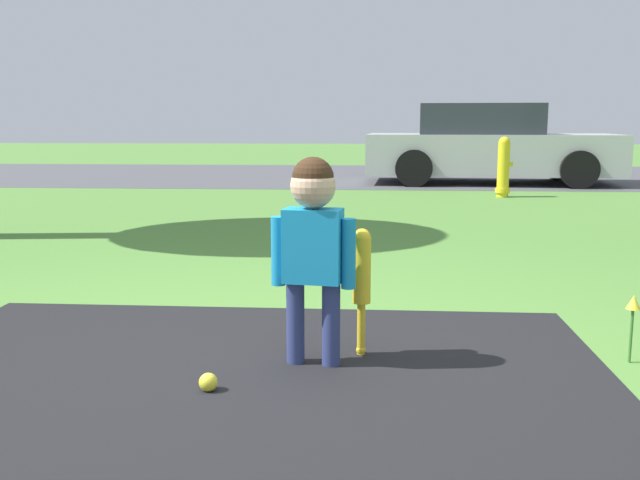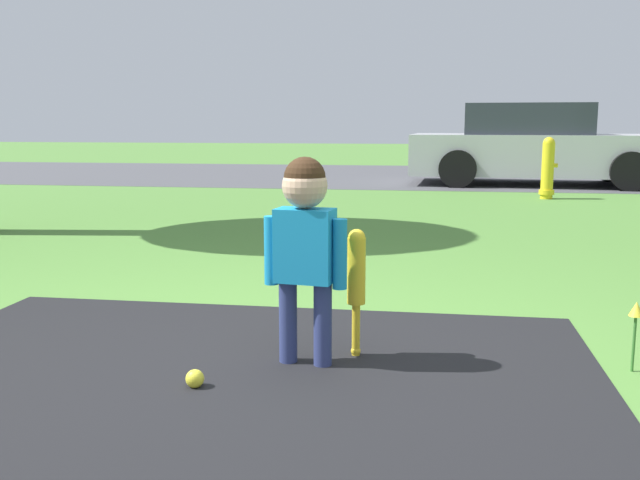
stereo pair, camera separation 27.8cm
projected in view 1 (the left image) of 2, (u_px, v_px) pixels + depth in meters
The scene contains 7 objects.
ground_plane at pixel (270, 372), 2.95m from camera, with size 60.00×60.00×0.00m, color #518438.
street_strip at pixel (350, 175), 13.67m from camera, with size 40.00×6.00×0.01m.
child at pixel (313, 232), 2.94m from camera, with size 0.36×0.19×0.88m.
baseball_bat at pixel (362, 274), 3.10m from camera, with size 0.08×0.08×0.57m.
sports_ball at pixel (208, 382), 2.73m from camera, with size 0.07×0.07×0.07m.
fire_hydrant at pixel (503, 168), 9.67m from camera, with size 0.22×0.20×0.82m.
parked_car at pixel (488, 146), 11.80m from camera, with size 4.13×2.08×1.30m.
Camera 1 is at (0.41, -2.79, 1.02)m, focal length 40.00 mm.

